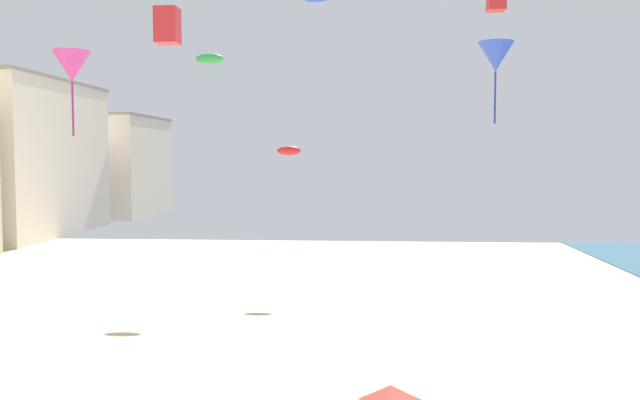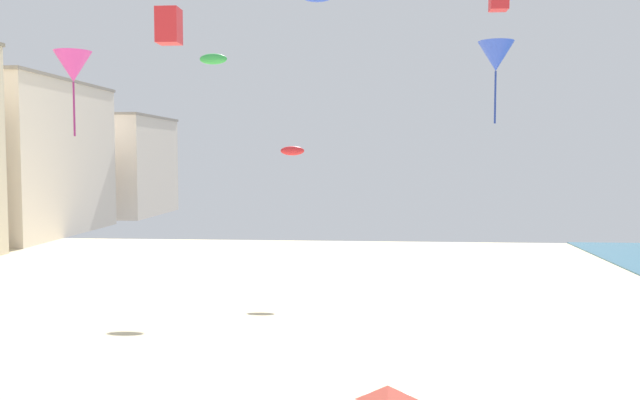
{
  "view_description": "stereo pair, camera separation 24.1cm",
  "coord_description": "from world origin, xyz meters",
  "px_view_note": "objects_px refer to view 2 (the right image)",
  "views": [
    {
      "loc": [
        7.51,
        -1.81,
        7.93
      ],
      "look_at": [
        6.05,
        19.65,
        6.5
      ],
      "focal_mm": 37.56,
      "sensor_mm": 36.0,
      "label": 1
    },
    {
      "loc": [
        7.75,
        -1.79,
        7.93
      ],
      "look_at": [
        6.05,
        19.65,
        6.5
      ],
      "focal_mm": 37.56,
      "sensor_mm": 36.0,
      "label": 2
    }
  ],
  "objects_px": {
    "kite_red_box_2": "(169,26)",
    "kite_green_parafoil": "(213,59)",
    "kite_blue_delta": "(496,56)",
    "kite_red_parafoil": "(292,151)",
    "kite_magenta_delta": "(73,67)"
  },
  "relations": [
    {
      "from": "kite_red_box_2",
      "to": "kite_green_parafoil",
      "type": "distance_m",
      "value": 16.31
    },
    {
      "from": "kite_red_box_2",
      "to": "kite_red_parafoil",
      "type": "height_order",
      "value": "kite_red_box_2"
    },
    {
      "from": "kite_red_box_2",
      "to": "kite_blue_delta",
      "type": "distance_m",
      "value": 11.75
    },
    {
      "from": "kite_green_parafoil",
      "to": "kite_red_parafoil",
      "type": "bearing_deg",
      "value": -6.69
    },
    {
      "from": "kite_magenta_delta",
      "to": "kite_green_parafoil",
      "type": "bearing_deg",
      "value": 89.41
    },
    {
      "from": "kite_blue_delta",
      "to": "kite_red_parafoil",
      "type": "bearing_deg",
      "value": 114.32
    },
    {
      "from": "kite_magenta_delta",
      "to": "kite_blue_delta",
      "type": "xyz_separation_m",
      "value": [
        13.57,
        -0.63,
        0.09
      ]
    },
    {
      "from": "kite_red_parafoil",
      "to": "kite_blue_delta",
      "type": "relative_size",
      "value": 0.58
    },
    {
      "from": "kite_red_parafoil",
      "to": "kite_green_parafoil",
      "type": "distance_m",
      "value": 7.41
    },
    {
      "from": "kite_green_parafoil",
      "to": "kite_blue_delta",
      "type": "relative_size",
      "value": 0.68
    },
    {
      "from": "kite_red_parafoil",
      "to": "kite_blue_delta",
      "type": "distance_m",
      "value": 20.84
    },
    {
      "from": "kite_red_box_2",
      "to": "kite_magenta_delta",
      "type": "xyz_separation_m",
      "value": [
        -2.42,
        -2.65,
        -1.79
      ]
    },
    {
      "from": "kite_magenta_delta",
      "to": "kite_red_parafoil",
      "type": "bearing_deg",
      "value": 74.44
    },
    {
      "from": "kite_red_box_2",
      "to": "kite_green_parafoil",
      "type": "bearing_deg",
      "value": 97.88
    },
    {
      "from": "kite_red_parafoil",
      "to": "kite_green_parafoil",
      "type": "height_order",
      "value": "kite_green_parafoil"
    }
  ]
}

